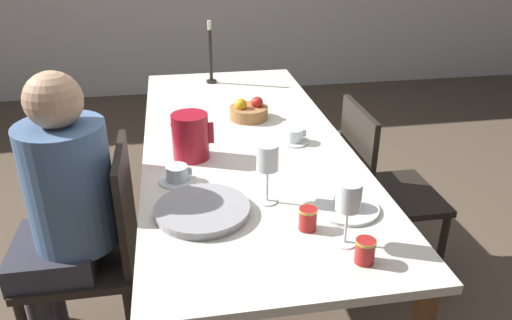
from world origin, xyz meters
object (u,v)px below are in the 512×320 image
at_px(teacup_near_person, 177,175).
at_px(fruit_bowl, 249,111).
at_px(chair_person_side, 97,249).
at_px(jam_jar_amber, 308,218).
at_px(wine_glass_water, 267,160).
at_px(candlestick_tall, 211,59).
at_px(person_seated, 63,204).
at_px(bread_plate, 347,204).
at_px(red_pitcher, 190,136).
at_px(teacup_across, 294,136).
at_px(jam_jar_red, 365,250).
at_px(serving_tray, 202,210).
at_px(chair_opposite, 379,189).
at_px(wine_glass_juice, 348,200).

height_order(teacup_near_person, fruit_bowl, fruit_bowl).
bearing_deg(chair_person_side, jam_jar_amber, -117.95).
xyz_separation_m(wine_glass_water, candlestick_tall, (-0.06, 1.39, -0.02)).
height_order(person_seated, bread_plate, person_seated).
bearing_deg(chair_person_side, teacup_near_person, -89.21).
height_order(red_pitcher, teacup_across, red_pitcher).
distance_m(teacup_near_person, fruit_bowl, 0.68).
height_order(teacup_across, fruit_bowl, fruit_bowl).
bearing_deg(candlestick_tall, bread_plate, -78.06).
bearing_deg(jam_jar_red, teacup_across, 89.96).
bearing_deg(wine_glass_water, serving_tray, -168.78).
bearing_deg(teacup_near_person, chair_person_side, -179.21).
xyz_separation_m(teacup_across, bread_plate, (0.04, -0.57, -0.00)).
relative_size(person_seated, fruit_bowl, 6.47).
relative_size(wine_glass_water, teacup_across, 1.55).
bearing_deg(jam_jar_red, jam_jar_amber, 121.43).
distance_m(jam_jar_red, candlestick_tall, 1.79).
distance_m(chair_opposite, fruit_bowl, 0.72).
bearing_deg(jam_jar_amber, teacup_across, 80.07).
bearing_deg(person_seated, jam_jar_red, -120.76).
bearing_deg(person_seated, wine_glass_water, -103.67).
xyz_separation_m(chair_person_side, bread_plate, (0.87, -0.29, 0.29)).
xyz_separation_m(chair_opposite, fruit_bowl, (-0.56, 0.33, 0.30)).
height_order(chair_person_side, candlestick_tall, candlestick_tall).
distance_m(wine_glass_juice, fruit_bowl, 1.07).
xyz_separation_m(wine_glass_juice, bread_plate, (0.07, 0.18, -0.13)).
height_order(bread_plate, jam_jar_amber, bread_plate).
xyz_separation_m(chair_opposite, jam_jar_amber, (-0.53, -0.64, 0.31)).
bearing_deg(red_pitcher, chair_person_side, -152.72).
height_order(red_pitcher, candlestick_tall, candlestick_tall).
relative_size(person_seated, red_pitcher, 6.36).
relative_size(chair_opposite, red_pitcher, 4.76).
height_order(chair_opposite, bread_plate, chair_opposite).
xyz_separation_m(wine_glass_water, fruit_bowl, (0.06, 0.78, -0.12)).
distance_m(red_pitcher, serving_tray, 0.44).
relative_size(teacup_near_person, serving_tray, 0.44).
distance_m(red_pitcher, wine_glass_water, 0.46).
height_order(red_pitcher, fruit_bowl, red_pitcher).
relative_size(chair_person_side, jam_jar_amber, 12.20).
bearing_deg(jam_jar_red, wine_glass_water, 119.19).
height_order(chair_opposite, fruit_bowl, chair_opposite).
height_order(jam_jar_red, candlestick_tall, candlestick_tall).
xyz_separation_m(chair_opposite, teacup_near_person, (-0.92, -0.26, 0.29)).
bearing_deg(teacup_across, person_seated, -161.76).
distance_m(wine_glass_juice, bread_plate, 0.23).
relative_size(chair_person_side, chair_opposite, 1.00).
distance_m(teacup_across, candlestick_tall, 0.97).
bearing_deg(serving_tray, candlestick_tall, 83.69).
xyz_separation_m(wine_glass_juice, candlestick_tall, (-0.25, 1.67, -0.01)).
bearing_deg(person_seated, fruit_bowl, -51.52).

